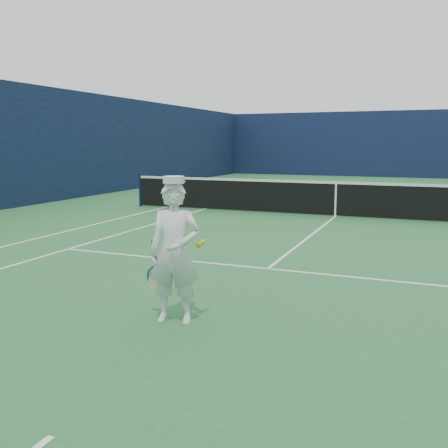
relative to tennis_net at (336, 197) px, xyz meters
name	(u,v)px	position (x,y,z in m)	size (l,w,h in m)	color
ground	(335,217)	(0.00, 0.00, -0.55)	(80.00, 80.00, 0.00)	#276733
court_markings	(335,217)	(0.00, 0.00, -0.55)	(11.03, 23.83, 0.01)	white
windscreen_fence	(338,146)	(0.00, 0.00, 1.45)	(20.12, 36.12, 4.00)	#0F1737
tennis_net	(336,197)	(0.00, 0.00, 0.00)	(12.88, 0.09, 1.07)	#141E4C
tennis_player	(175,252)	(-0.27, -9.16, 0.28)	(0.81, 0.52, 1.70)	white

